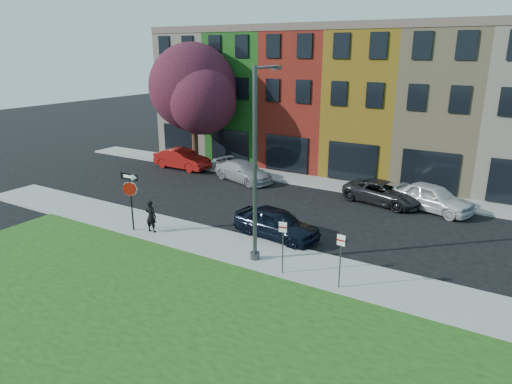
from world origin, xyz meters
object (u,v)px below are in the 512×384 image
Objects in this scene: man at (151,216)px; sedan_near at (276,223)px; street_lamp at (257,166)px; stop_sign at (130,190)px.

man is 6.17m from sedan_near.
street_lamp is at bearing -162.99° from sedan_near.
sedan_near is (6.46, 3.09, -1.48)m from stop_sign.
street_lamp is (0.45, -2.56, 3.44)m from sedan_near.
street_lamp is (5.96, 0.21, 3.26)m from man.
stop_sign is 0.65× the size of sedan_near.
man is 6.80m from street_lamp.
sedan_near is (5.51, 2.77, -0.18)m from man.
stop_sign is 1.83× the size of man.
sedan_near is at bearing 94.78° from street_lamp.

